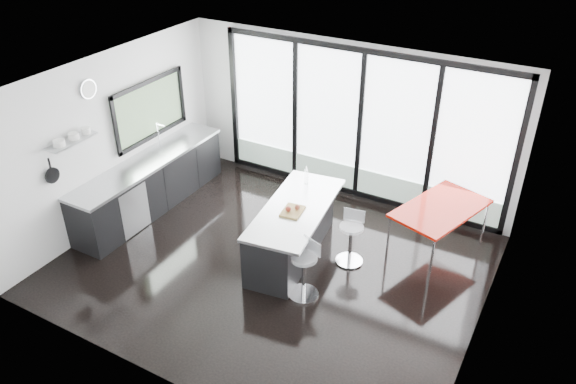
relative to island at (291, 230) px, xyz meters
The scene contains 11 objects.
floor 0.60m from the island, 106.16° to the right, with size 6.00×5.00×0.00m, color black.
ceiling 2.39m from the island, 106.16° to the right, with size 6.00×5.00×0.00m, color white.
wall_back 2.24m from the island, 85.61° to the left, with size 6.00×0.09×2.80m.
wall_front 3.04m from the island, 92.22° to the right, with size 6.00×0.00×2.80m, color silver.
wall_left 3.29m from the island, behind, with size 0.26×5.00×2.80m.
wall_right 3.07m from the island, ahead, with size 0.00×5.00×2.80m, color silver.
counter_cabinets 2.78m from the island, behind, with size 0.69×3.24×1.36m.
island is the anchor object (origin of this frame).
bar_stool_near 0.99m from the island, 51.18° to the right, with size 0.43×0.43×0.68m, color silver.
bar_stool_far 0.91m from the island, 15.64° to the left, with size 0.41×0.41×0.66m, color silver.
red_table 2.24m from the island, 30.50° to the left, with size 0.87×1.52×0.82m, color #920D02.
Camera 1 is at (3.49, -5.77, 5.29)m, focal length 35.00 mm.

